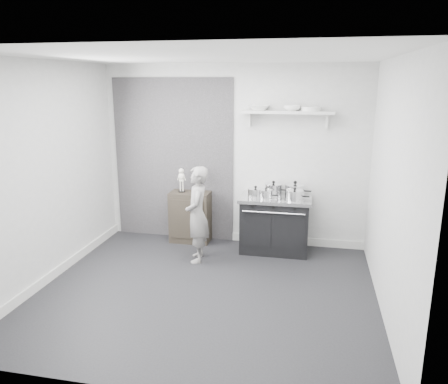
{
  "coord_description": "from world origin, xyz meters",
  "views": [
    {
      "loc": [
        1.2,
        -4.63,
        2.45
      ],
      "look_at": [
        0.03,
        0.95,
        0.99
      ],
      "focal_mm": 35.0,
      "sensor_mm": 36.0,
      "label": 1
    }
  ],
  "objects": [
    {
      "name": "ground",
      "position": [
        0.0,
        0.0,
        0.0
      ],
      "size": [
        4.0,
        4.0,
        0.0
      ],
      "primitive_type": "plane",
      "color": "black",
      "rests_on": "ground"
    },
    {
      "name": "room_shell",
      "position": [
        -0.09,
        0.15,
        1.64
      ],
      "size": [
        4.02,
        3.62,
        2.71
      ],
      "color": "#B9B9B6",
      "rests_on": "ground"
    },
    {
      "name": "wall_shelf",
      "position": [
        0.8,
        1.68,
        2.01
      ],
      "size": [
        1.3,
        0.26,
        0.24
      ],
      "color": "silver",
      "rests_on": "room_shell"
    },
    {
      "name": "stove",
      "position": [
        0.69,
        1.48,
        0.41
      ],
      "size": [
        1.02,
        0.64,
        0.82
      ],
      "color": "black",
      "rests_on": "ground"
    },
    {
      "name": "side_cabinet",
      "position": [
        -0.64,
        1.61,
        0.4
      ],
      "size": [
        0.61,
        0.36,
        0.79
      ],
      "primitive_type": "cube",
      "color": "black",
      "rests_on": "ground"
    },
    {
      "name": "child",
      "position": [
        -0.33,
        0.9,
        0.67
      ],
      "size": [
        0.42,
        0.55,
        1.34
      ],
      "primitive_type": "imported",
      "rotation": [
        0.0,
        0.0,
        -1.35
      ],
      "color": "gray",
      "rests_on": "ground"
    },
    {
      "name": "pot_front_left",
      "position": [
        0.4,
        1.4,
        0.89
      ],
      "size": [
        0.32,
        0.23,
        0.17
      ],
      "color": "silver",
      "rests_on": "stove"
    },
    {
      "name": "pot_back_left",
      "position": [
        0.63,
        1.63,
        0.9
      ],
      "size": [
        0.35,
        0.26,
        0.21
      ],
      "color": "silver",
      "rests_on": "stove"
    },
    {
      "name": "pot_back_right",
      "position": [
        0.95,
        1.61,
        0.91
      ],
      "size": [
        0.38,
        0.3,
        0.22
      ],
      "color": "silver",
      "rests_on": "stove"
    },
    {
      "name": "pot_front_right",
      "position": [
        0.96,
        1.33,
        0.9
      ],
      "size": [
        0.32,
        0.24,
        0.19
      ],
      "color": "silver",
      "rests_on": "stove"
    },
    {
      "name": "pot_front_center",
      "position": [
        0.56,
        1.34,
        0.89
      ],
      "size": [
        0.27,
        0.18,
        0.17
      ],
      "color": "silver",
      "rests_on": "stove"
    },
    {
      "name": "skeleton_full",
      "position": [
        -0.77,
        1.61,
        1.0
      ],
      "size": [
        0.12,
        0.08,
        0.42
      ],
      "primitive_type": null,
      "color": "silver",
      "rests_on": "side_cabinet"
    },
    {
      "name": "skeleton_torso",
      "position": [
        -0.49,
        1.61,
        1.01
      ],
      "size": [
        0.12,
        0.08,
        0.44
      ],
      "primitive_type": null,
      "color": "silver",
      "rests_on": "side_cabinet"
    },
    {
      "name": "bowl_large",
      "position": [
        0.39,
        1.67,
        2.08
      ],
      "size": [
        0.31,
        0.31,
        0.07
      ],
      "primitive_type": "imported",
      "color": "white",
      "rests_on": "wall_shelf"
    },
    {
      "name": "bowl_small",
      "position": [
        0.86,
        1.67,
        2.08
      ],
      "size": [
        0.24,
        0.24,
        0.08
      ],
      "primitive_type": "imported",
      "color": "white",
      "rests_on": "wall_shelf"
    },
    {
      "name": "plate_stack",
      "position": [
        1.12,
        1.67,
        2.07
      ],
      "size": [
        0.27,
        0.27,
        0.06
      ],
      "primitive_type": "cylinder",
      "color": "silver",
      "rests_on": "wall_shelf"
    }
  ]
}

